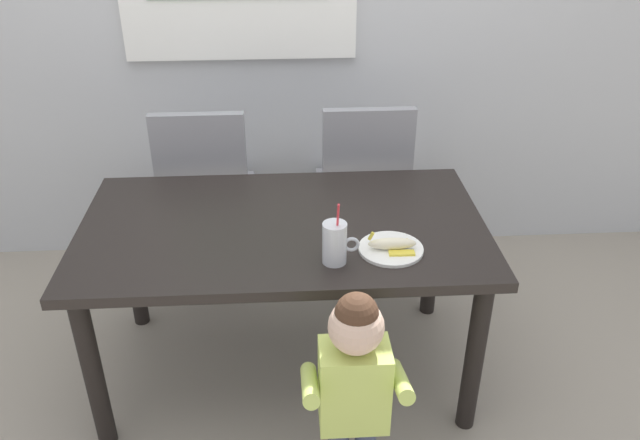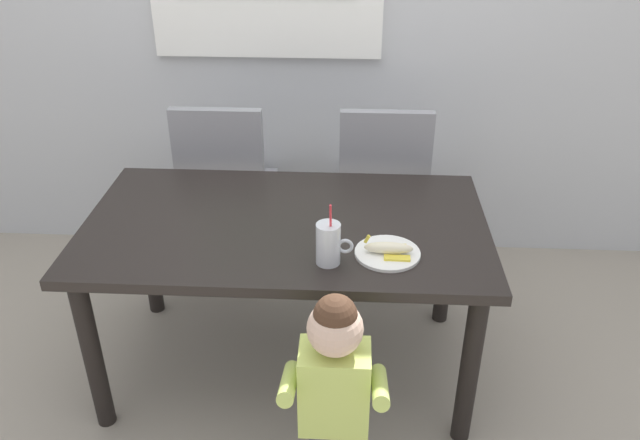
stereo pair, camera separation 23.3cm
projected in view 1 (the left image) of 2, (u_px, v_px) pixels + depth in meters
ground_plane at (287, 367)px, 2.79m from camera, size 24.00×24.00×0.00m
dining_table at (283, 244)px, 2.47m from camera, size 1.54×0.88×0.72m
dining_chair_left at (206, 188)px, 3.09m from camera, size 0.44×0.45×0.96m
dining_chair_right at (364, 182)px, 3.14m from camera, size 0.44×0.44×0.96m
toddler_standing at (354, 377)px, 1.99m from camera, size 0.33×0.24×0.84m
milk_cup at (335, 245)px, 2.17m from camera, size 0.13×0.09×0.25m
snack_plate at (391, 249)px, 2.26m from camera, size 0.23×0.23×0.01m
peeled_banana at (393, 244)px, 2.24m from camera, size 0.17×0.11×0.07m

